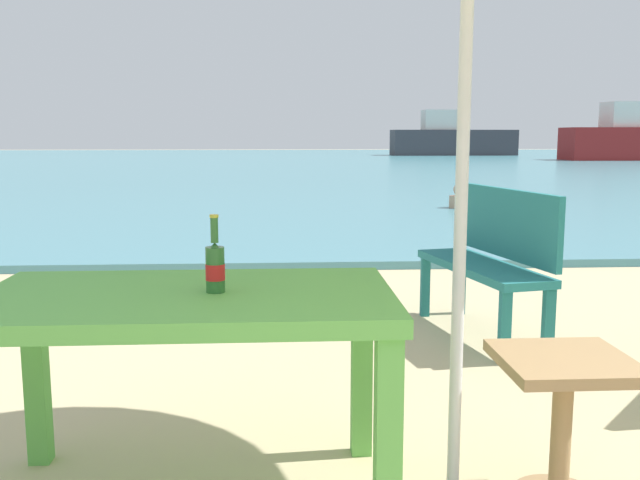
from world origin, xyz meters
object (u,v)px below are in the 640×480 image
Objects in this scene: boat_ferry at (451,139)px; bench_teal_center at (491,253)px; side_table_wood at (562,408)px; beer_bottle_amber at (215,265)px; swimmer_person at (459,198)px; picnic_table_green at (188,324)px.

bench_teal_center is at bearing -103.58° from boat_ferry.
bench_teal_center is at bearing 79.54° from side_table_wood.
beer_bottle_amber is 0.65× the size of swimmer_person.
swimmer_person is (3.22, 9.07, -0.61)m from beer_bottle_amber.
swimmer_person is at bearing 69.90° from picnic_table_green.
boat_ferry is at bearing 74.77° from picnic_table_green.
picnic_table_green is 2.59× the size of side_table_wood.
side_table_wood is 9.39m from swimmer_person.
picnic_table_green is 1.32m from side_table_wood.
beer_bottle_amber reaches higher than swimmer_person.
picnic_table_green is at bearing 175.66° from side_table_wood.
beer_bottle_amber is 1.29m from side_table_wood.
boat_ferry is at bearing 76.58° from side_table_wood.
bench_teal_center is (1.67, 1.98, -0.11)m from picnic_table_green.
beer_bottle_amber is 40.18m from boat_ferry.
picnic_table_green is 3.41× the size of swimmer_person.
bench_teal_center reaches higher than picnic_table_green.
bench_teal_center is at bearing 49.91° from picnic_table_green.
boat_ferry is at bearing 76.30° from swimmer_person.
beer_bottle_amber reaches higher than bench_teal_center.
beer_bottle_amber reaches higher than side_table_wood.
beer_bottle_amber is 2.56m from bench_teal_center.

